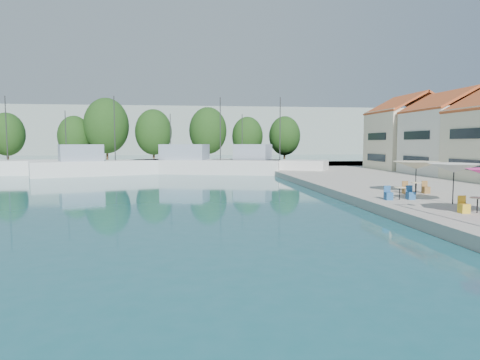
{
  "coord_description": "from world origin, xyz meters",
  "views": [
    {
      "loc": [
        -4.55,
        -1.46,
        4.01
      ],
      "look_at": [
        -1.13,
        26.0,
        1.59
      ],
      "focal_mm": 32.0,
      "sensor_mm": 36.0,
      "label": 1
    }
  ],
  "objects": [
    {
      "name": "tree_02",
      "position": [
        -33.21,
        71.54,
        5.35
      ],
      "size": [
        5.56,
        5.56,
        8.23
      ],
      "color": "#3F2B19",
      "rests_on": "quay_far"
    },
    {
      "name": "trawler_02",
      "position": [
        -15.37,
        52.94,
        1.07
      ],
      "size": [
        16.72,
        9.72,
        10.2
      ],
      "rotation": [
        0.0,
        0.0,
        0.36
      ],
      "color": "silver",
      "rests_on": "ground"
    },
    {
      "name": "tree_04",
      "position": [
        -17.45,
        70.51,
        6.75
      ],
      "size": [
        7.19,
        7.19,
        10.65
      ],
      "color": "#3F2B19",
      "rests_on": "quay_far"
    },
    {
      "name": "trawler_04",
      "position": [
        5.74,
        53.67,
        1.07
      ],
      "size": [
        14.99,
        10.49,
        10.2
      ],
      "rotation": [
        0.0,
        0.0,
        -0.49
      ],
      "color": "silver",
      "rests_on": "ground"
    },
    {
      "name": "hill_east",
      "position": [
        40.0,
        180.0,
        6.0
      ],
      "size": [
        140.0,
        40.0,
        12.0
      ],
      "primitive_type": "cube",
      "color": "gray",
      "rests_on": "ground"
    },
    {
      "name": "hill_west",
      "position": [
        -30.0,
        160.0,
        8.0
      ],
      "size": [
        180.0,
        40.0,
        16.0
      ],
      "primitive_type": "cube",
      "color": "gray",
      "rests_on": "ground"
    },
    {
      "name": "cafe_table_03",
      "position": [
        10.73,
        25.39,
        0.89
      ],
      "size": [
        1.82,
        0.7,
        0.76
      ],
      "color": "black",
      "rests_on": "quay_right"
    },
    {
      "name": "building_06",
      "position": [
        24.0,
        51.0,
        5.5
      ],
      "size": [
        9.0,
        8.8,
        10.2
      ],
      "color": "beige",
      "rests_on": "quay_right"
    },
    {
      "name": "building_05",
      "position": [
        24.0,
        42.0,
        5.26
      ],
      "size": [
        8.4,
        8.8,
        9.7
      ],
      "color": "white",
      "rests_on": "quay_right"
    },
    {
      "name": "tree_08",
      "position": [
        12.17,
        70.8,
        5.18
      ],
      "size": [
        5.37,
        5.37,
        7.95
      ],
      "color": "#3F2B19",
      "rests_on": "quay_far"
    },
    {
      "name": "tree_06",
      "position": [
        -0.94,
        71.58,
        6.03
      ],
      "size": [
        6.36,
        6.36,
        9.41
      ],
      "color": "#3F2B19",
      "rests_on": "quay_far"
    },
    {
      "name": "cafe_table_01",
      "position": [
        9.48,
        17.57,
        0.89
      ],
      "size": [
        1.82,
        0.7,
        0.76
      ],
      "color": "black",
      "rests_on": "quay_right"
    },
    {
      "name": "quay_far",
      "position": [
        -8.0,
        67.0,
        0.3
      ],
      "size": [
        90.0,
        16.0,
        0.6
      ],
      "primitive_type": "cube",
      "color": "#A49D94",
      "rests_on": "ground"
    },
    {
      "name": "umbrella_white",
      "position": [
        10.13,
        20.49,
        2.61
      ],
      "size": [
        2.87,
        2.87,
        2.26
      ],
      "color": "black",
      "rests_on": "quay_right"
    },
    {
      "name": "cafe_table_02",
      "position": [
        8.09,
        22.58,
        0.89
      ],
      "size": [
        1.82,
        0.7,
        0.76
      ],
      "color": "black",
      "rests_on": "quay_right"
    },
    {
      "name": "tree_03",
      "position": [
        -22.54,
        70.61,
        5.07
      ],
      "size": [
        5.23,
        5.23,
        7.75
      ],
      "color": "#3F2B19",
      "rests_on": "quay_far"
    },
    {
      "name": "trawler_03",
      "position": [
        -2.55,
        54.28,
        1.07
      ],
      "size": [
        19.77,
        10.4,
        10.2
      ],
      "rotation": [
        0.0,
        0.0,
        -0.3
      ],
      "color": "silver",
      "rests_on": "ground"
    },
    {
      "name": "umbrella_cream",
      "position": [
        10.91,
        25.8,
        2.49
      ],
      "size": [
        3.2,
        3.2,
        2.14
      ],
      "color": "black",
      "rests_on": "quay_right"
    },
    {
      "name": "tree_07",
      "position": [
        5.78,
        71.24,
        5.12
      ],
      "size": [
        5.29,
        5.29,
        7.83
      ],
      "color": "#3F2B19",
      "rests_on": "quay_far"
    },
    {
      "name": "tree_05",
      "position": [
        -9.98,
        70.62,
        5.75
      ],
      "size": [
        6.02,
        6.02,
        8.92
      ],
      "color": "#3F2B19",
      "rests_on": "quay_far"
    }
  ]
}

